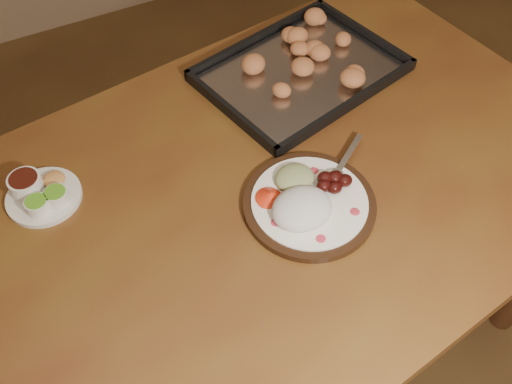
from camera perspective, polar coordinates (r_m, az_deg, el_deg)
dining_table at (r=1.22m, az=-0.41°, el=-3.02°), size 1.62×1.11×0.75m
dinner_plate at (r=1.11m, az=5.06°, el=-0.95°), size 0.32×0.26×0.06m
condiment_saucer at (r=1.20m, az=-20.79°, el=-0.09°), size 0.15×0.15×0.05m
baking_tray at (r=1.39m, az=4.53°, el=12.09°), size 0.51×0.42×0.05m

